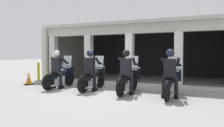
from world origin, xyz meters
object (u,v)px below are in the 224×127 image
(police_officer_center_left, at_px, (90,67))
(motorcycle_far_right, at_px, (171,82))
(police_officer_far_left, at_px, (57,66))
(motorcycle_center_right, at_px, (129,79))
(motorcycle_center_left, at_px, (94,77))
(traffic_cone_flank, at_px, (29,78))
(police_officer_far_right, at_px, (170,69))
(police_officer_center_right, at_px, (126,68))
(bollard_kerbside, at_px, (38,71))
(motorcycle_far_left, at_px, (61,76))

(police_officer_center_left, distance_m, motorcycle_far_right, 3.09)
(police_officer_far_left, distance_m, police_officer_center_left, 1.53)
(motorcycle_center_right, bearing_deg, motorcycle_center_left, 177.08)
(motorcycle_far_right, height_order, traffic_cone_flank, motorcycle_far_right)
(motorcycle_center_right, distance_m, police_officer_far_right, 1.63)
(police_officer_center_right, relative_size, police_officer_far_right, 1.00)
(motorcycle_center_left, height_order, police_officer_center_right, police_officer_center_right)
(police_officer_center_left, relative_size, motorcycle_center_right, 0.78)
(police_officer_far_right, height_order, bollard_kerbside, police_officer_far_right)
(police_officer_center_left, height_order, traffic_cone_flank, police_officer_center_left)
(police_officer_center_right, bearing_deg, motorcycle_center_right, 91.34)
(motorcycle_center_left, height_order, police_officer_far_right, police_officer_far_right)
(motorcycle_center_right, height_order, motorcycle_far_right, same)
(police_officer_center_right, height_order, police_officer_far_right, same)
(police_officer_center_right, bearing_deg, police_officer_center_left, 177.08)
(police_officer_far_right, bearing_deg, motorcycle_center_left, 172.45)
(police_officer_center_right, xyz_separation_m, traffic_cone_flank, (-4.98, 0.43, -0.65))
(motorcycle_far_left, relative_size, bollard_kerbside, 2.03)
(motorcycle_center_left, height_order, traffic_cone_flank, motorcycle_center_left)
(motorcycle_far_left, bearing_deg, police_officer_center_right, 5.07)
(motorcycle_far_left, xyz_separation_m, motorcycle_center_left, (1.53, 0.07, 0.00))
(motorcycle_far_left, height_order, motorcycle_center_left, same)
(police_officer_center_right, distance_m, police_officer_far_right, 1.53)
(motorcycle_far_left, xyz_separation_m, bollard_kerbside, (-2.69, 1.57, -0.00))
(motorcycle_far_right, bearing_deg, police_officer_far_left, -176.67)
(motorcycle_center_left, xyz_separation_m, police_officer_center_right, (1.52, -0.40, 0.44))
(motorcycle_far_left, bearing_deg, police_officer_far_left, -78.92)
(police_officer_center_right, xyz_separation_m, police_officer_far_right, (1.53, -0.07, 0.00))
(police_officer_far_left, height_order, traffic_cone_flank, police_officer_far_left)
(motorcycle_far_left, height_order, police_officer_center_left, police_officer_center_left)
(motorcycle_center_left, height_order, bollard_kerbside, motorcycle_center_left)
(motorcycle_far_right, bearing_deg, traffic_cone_flank, 179.40)
(police_officer_far_right, xyz_separation_m, bollard_kerbside, (-7.27, 1.98, -0.44))
(police_officer_far_left, height_order, motorcycle_center_left, police_officer_far_left)
(motorcycle_far_left, height_order, traffic_cone_flank, motorcycle_far_left)
(police_officer_far_left, relative_size, police_officer_far_right, 1.00)
(police_officer_far_left, height_order, police_officer_center_right, same)
(motorcycle_center_right, height_order, traffic_cone_flank, motorcycle_center_right)
(police_officer_far_right, distance_m, bollard_kerbside, 7.54)
(motorcycle_center_left, height_order, motorcycle_far_right, same)
(motorcycle_center_right, bearing_deg, police_officer_far_left, -174.06)
(motorcycle_center_left, bearing_deg, police_officer_far_right, -2.03)
(motorcycle_center_left, distance_m, bollard_kerbside, 4.47)
(police_officer_far_left, height_order, motorcycle_far_right, police_officer_far_left)
(police_officer_far_left, distance_m, motorcycle_center_left, 1.63)
(motorcycle_center_right, distance_m, motorcycle_far_right, 1.53)
(motorcycle_center_left, bearing_deg, traffic_cone_flank, -173.60)
(motorcycle_far_left, distance_m, police_officer_far_left, 0.52)
(motorcycle_far_right, bearing_deg, motorcycle_center_left, 177.71)
(police_officer_center_left, height_order, motorcycle_center_right, police_officer_center_left)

